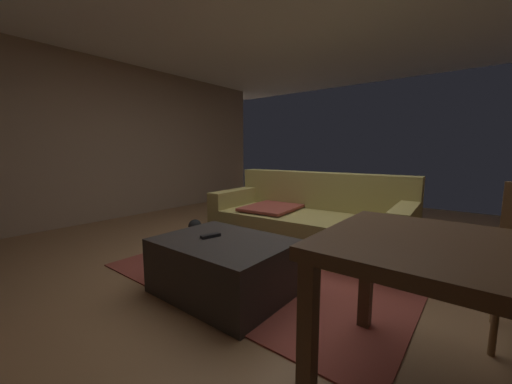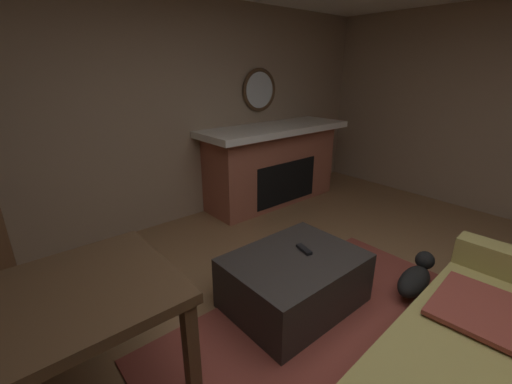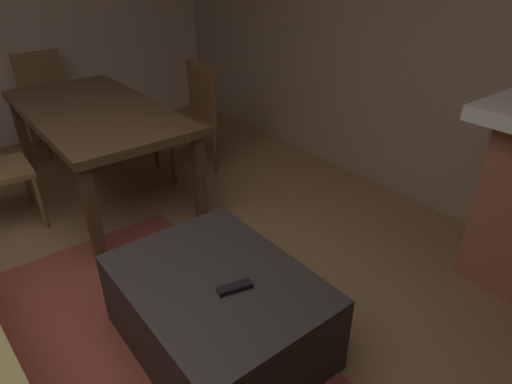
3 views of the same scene
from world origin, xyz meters
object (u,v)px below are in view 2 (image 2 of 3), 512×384
Objects in this scene: tv_remote at (304,249)px; small_dog at (416,278)px; ottoman_coffee_table at (294,281)px; fireplace at (273,164)px; round_wall_mirror at (259,90)px.

small_dog is at bearing 154.65° from tv_remote.
ottoman_coffee_table is at bearing 23.35° from tv_remote.
small_dog is (-0.84, 0.58, -0.05)m from ottoman_coffee_table.
small_dog is (0.55, 2.33, -0.37)m from fireplace.
tv_remote is (-0.12, -0.02, 0.23)m from ottoman_coffee_table.
fireplace reaches higher than small_dog.
tv_remote is 0.32× the size of small_dog.
fireplace is at bearing 90.00° from round_wall_mirror.
ottoman_coffee_table is 1.02m from small_dog.
fireplace is 13.37× the size of tv_remote.
tv_remote reaches higher than ottoman_coffee_table.
fireplace is 3.78× the size of round_wall_mirror.
round_wall_mirror is 0.56× the size of ottoman_coffee_table.
round_wall_mirror reaches higher than tv_remote.
tv_remote is at bearing -170.89° from ottoman_coffee_table.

